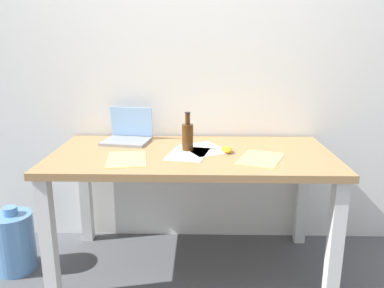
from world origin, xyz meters
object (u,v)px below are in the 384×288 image
laptop_left (128,135)px  water_cooler_jug (14,242)px  computer_mouse (227,149)px  desk (192,169)px  beer_bottle (188,136)px

laptop_left → water_cooler_jug: bearing=-156.5°
computer_mouse → water_cooler_jug: bearing=173.5°
desk → laptop_left: size_ratio=5.16×
beer_bottle → computer_mouse: beer_bottle is taller
desk → computer_mouse: bearing=1.4°
desk → beer_bottle: bearing=126.1°
desk → beer_bottle: beer_bottle is taller
water_cooler_jug → desk: bearing=2.7°
desk → laptop_left: laptop_left is taller
beer_bottle → desk: bearing=-53.9°
desk → computer_mouse: (0.20, 0.00, 0.12)m
laptop_left → beer_bottle: bearing=-27.6°
beer_bottle → water_cooler_jug: beer_bottle is taller
desk → computer_mouse: size_ratio=16.34×
laptop_left → beer_bottle: beer_bottle is taller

